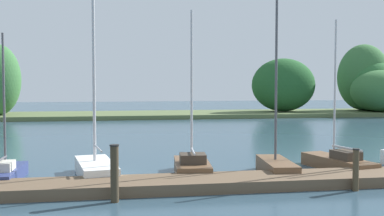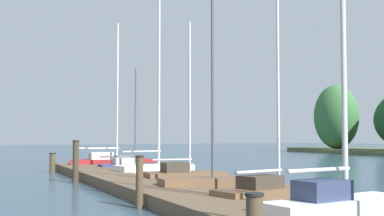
% 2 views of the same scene
% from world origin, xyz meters
% --- Properties ---
extents(dock_pier, '(29.04, 1.80, 0.35)m').
position_xyz_m(dock_pier, '(0.00, 9.87, 0.17)').
color(dock_pier, brown).
rests_on(dock_pier, ground).
extents(sailboat_0, '(1.57, 4.45, 7.69)m').
position_xyz_m(sailboat_0, '(-12.92, 11.72, 0.41)').
color(sailboat_0, maroon).
rests_on(sailboat_0, ground).
extents(sailboat_1, '(1.06, 3.19, 5.05)m').
position_xyz_m(sailboat_1, '(-10.67, 12.05, 0.31)').
color(sailboat_1, navy).
rests_on(sailboat_1, ground).
extents(sailboat_2, '(1.71, 3.65, 7.66)m').
position_xyz_m(sailboat_2, '(-7.64, 12.19, 0.41)').
color(sailboat_2, white).
rests_on(sailboat_2, ground).
extents(sailboat_3, '(1.46, 3.10, 5.98)m').
position_xyz_m(sailboat_3, '(-4.18, 12.06, 0.36)').
color(sailboat_3, brown).
rests_on(sailboat_3, ground).
extents(sailboat_4, '(1.20, 3.12, 7.20)m').
position_xyz_m(sailboat_4, '(-1.16, 11.56, 0.39)').
color(sailboat_4, brown).
rests_on(sailboat_4, ground).
extents(sailboat_5, '(1.71, 3.74, 5.78)m').
position_xyz_m(sailboat_5, '(1.49, 12.12, 0.34)').
color(sailboat_5, brown).
rests_on(sailboat_5, ground).
extents(sailboat_6, '(1.42, 3.70, 7.82)m').
position_xyz_m(sailboat_6, '(4.64, 11.60, 0.50)').
color(sailboat_6, white).
rests_on(sailboat_6, ground).
extents(mooring_piling_0, '(0.32, 0.32, 0.95)m').
position_xyz_m(mooring_piling_0, '(-12.84, 8.65, 0.48)').
color(mooring_piling_0, '#4C3D28').
rests_on(mooring_piling_0, ground).
extents(mooring_piling_1, '(0.27, 0.27, 1.63)m').
position_xyz_m(mooring_piling_1, '(-6.94, 8.63, 0.82)').
color(mooring_piling_1, '#3D3323').
rests_on(mooring_piling_1, ground).
extents(mooring_piling_2, '(0.22, 0.22, 1.32)m').
position_xyz_m(mooring_piling_2, '(0.44, 8.79, 0.67)').
color(mooring_piling_2, '#4C3D28').
rests_on(mooring_piling_2, ground).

